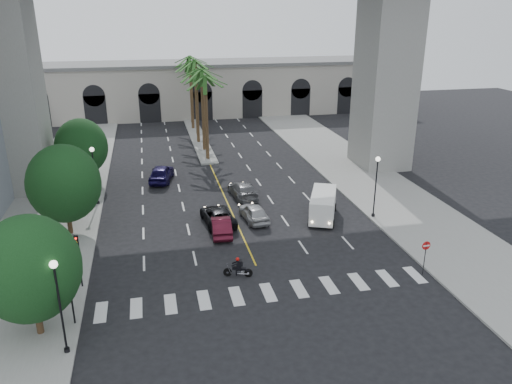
# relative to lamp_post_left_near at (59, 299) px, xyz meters

# --- Properties ---
(ground) EXTENTS (140.00, 140.00, 0.00)m
(ground) POSITION_rel_lamp_post_left_near_xyz_m (11.40, 5.00, -3.22)
(ground) COLOR black
(ground) RESTS_ON ground
(sidewalk_left) EXTENTS (8.00, 100.00, 0.15)m
(sidewalk_left) POSITION_rel_lamp_post_left_near_xyz_m (-3.60, 20.00, -3.15)
(sidewalk_left) COLOR gray
(sidewalk_left) RESTS_ON ground
(sidewalk_right) EXTENTS (8.00, 100.00, 0.15)m
(sidewalk_right) POSITION_rel_lamp_post_left_near_xyz_m (26.40, 20.00, -3.15)
(sidewalk_right) COLOR gray
(sidewalk_right) RESTS_ON ground
(median) EXTENTS (2.00, 24.00, 0.20)m
(median) POSITION_rel_lamp_post_left_near_xyz_m (11.40, 43.00, -3.12)
(median) COLOR gray
(median) RESTS_ON ground
(pier_building) EXTENTS (71.00, 10.50, 8.50)m
(pier_building) POSITION_rel_lamp_post_left_near_xyz_m (11.40, 60.00, 1.04)
(pier_building) COLOR #B3ACA1
(pier_building) RESTS_ON ground
(palm_a) EXTENTS (3.20, 3.20, 10.30)m
(palm_a) POSITION_rel_lamp_post_left_near_xyz_m (11.40, 33.00, 5.88)
(palm_a) COLOR #47331E
(palm_a) RESTS_ON ground
(palm_b) EXTENTS (3.20, 3.20, 10.60)m
(palm_b) POSITION_rel_lamp_post_left_near_xyz_m (11.50, 37.00, 6.15)
(palm_b) COLOR #47331E
(palm_b) RESTS_ON ground
(palm_c) EXTENTS (3.20, 3.20, 10.10)m
(palm_c) POSITION_rel_lamp_post_left_near_xyz_m (11.20, 41.00, 5.69)
(palm_c) COLOR #47331E
(palm_c) RESTS_ON ground
(palm_d) EXTENTS (3.20, 3.20, 10.90)m
(palm_d) POSITION_rel_lamp_post_left_near_xyz_m (11.55, 45.00, 6.43)
(palm_d) COLOR #47331E
(palm_d) RESTS_ON ground
(palm_e) EXTENTS (3.20, 3.20, 10.40)m
(palm_e) POSITION_rel_lamp_post_left_near_xyz_m (11.30, 49.00, 5.97)
(palm_e) COLOR #47331E
(palm_e) RESTS_ON ground
(palm_f) EXTENTS (3.20, 3.20, 10.70)m
(palm_f) POSITION_rel_lamp_post_left_near_xyz_m (11.60, 53.00, 6.24)
(palm_f) COLOR #47331E
(palm_f) RESTS_ON ground
(street_tree_near) EXTENTS (5.20, 5.20, 6.89)m
(street_tree_near) POSITION_rel_lamp_post_left_near_xyz_m (-1.60, 2.00, 0.80)
(street_tree_near) COLOR #382616
(street_tree_near) RESTS_ON ground
(street_tree_mid) EXTENTS (5.44, 5.44, 7.21)m
(street_tree_mid) POSITION_rel_lamp_post_left_near_xyz_m (-1.60, 15.00, 0.99)
(street_tree_mid) COLOR #382616
(street_tree_mid) RESTS_ON ground
(street_tree_far) EXTENTS (5.04, 5.04, 6.68)m
(street_tree_far) POSITION_rel_lamp_post_left_near_xyz_m (-1.60, 27.00, 0.68)
(street_tree_far) COLOR #382616
(street_tree_far) RESTS_ON ground
(lamp_post_left_near) EXTENTS (0.40, 0.40, 5.35)m
(lamp_post_left_near) POSITION_rel_lamp_post_left_near_xyz_m (0.00, 0.00, 0.00)
(lamp_post_left_near) COLOR black
(lamp_post_left_near) RESTS_ON ground
(lamp_post_left_far) EXTENTS (0.40, 0.40, 5.35)m
(lamp_post_left_far) POSITION_rel_lamp_post_left_near_xyz_m (0.00, 21.00, 0.00)
(lamp_post_left_far) COLOR black
(lamp_post_left_far) RESTS_ON ground
(lamp_post_right) EXTENTS (0.40, 0.40, 5.35)m
(lamp_post_right) POSITION_rel_lamp_post_left_near_xyz_m (22.80, 13.00, 0.00)
(lamp_post_right) COLOR black
(lamp_post_right) RESTS_ON ground
(traffic_signal_near) EXTENTS (0.25, 0.18, 3.65)m
(traffic_signal_near) POSITION_rel_lamp_post_left_near_xyz_m (0.10, 2.50, -0.71)
(traffic_signal_near) COLOR black
(traffic_signal_near) RESTS_ON ground
(traffic_signal_far) EXTENTS (0.25, 0.18, 3.65)m
(traffic_signal_far) POSITION_rel_lamp_post_left_near_xyz_m (0.10, 6.50, -0.71)
(traffic_signal_far) COLOR black
(traffic_signal_far) RESTS_ON ground
(motorcycle_rider) EXTENTS (1.89, 0.71, 1.40)m
(motorcycle_rider) POSITION_rel_lamp_post_left_near_xyz_m (9.98, 5.82, -2.59)
(motorcycle_rider) COLOR black
(motorcycle_rider) RESTS_ON ground
(car_a) EXTENTS (2.15, 4.33, 1.42)m
(car_a) POSITION_rel_lamp_post_left_near_xyz_m (12.90, 14.64, -2.51)
(car_a) COLOR #9C9DA0
(car_a) RESTS_ON ground
(car_b) EXTENTS (1.75, 4.32, 1.40)m
(car_b) POSITION_rel_lamp_post_left_near_xyz_m (9.84, 12.67, -2.52)
(car_b) COLOR #4A0E1D
(car_b) RESTS_ON ground
(car_c) EXTENTS (2.72, 5.06, 1.35)m
(car_c) POSITION_rel_lamp_post_left_near_xyz_m (9.90, 14.69, -2.55)
(car_c) COLOR black
(car_c) RESTS_ON ground
(car_d) EXTENTS (2.42, 5.10, 1.44)m
(car_d) POSITION_rel_lamp_post_left_near_xyz_m (13.06, 20.15, -2.50)
(car_d) COLOR slate
(car_d) RESTS_ON ground
(car_e) EXTENTS (3.02, 5.28, 1.69)m
(car_e) POSITION_rel_lamp_post_left_near_xyz_m (5.85, 26.49, -2.37)
(car_e) COLOR #120D3D
(car_e) RESTS_ON ground
(cargo_van) EXTENTS (3.80, 5.51, 2.20)m
(cargo_van) POSITION_rel_lamp_post_left_near_xyz_m (18.60, 13.81, -1.99)
(cargo_van) COLOR white
(cargo_van) RESTS_ON ground
(pedestrian_a) EXTENTS (0.70, 0.57, 1.65)m
(pedestrian_a) POSITION_rel_lamp_post_left_near_xyz_m (-4.63, 7.33, -2.25)
(pedestrian_a) COLOR black
(pedestrian_a) RESTS_ON sidewalk_left
(pedestrian_b) EXTENTS (1.08, 1.04, 1.75)m
(pedestrian_b) POSITION_rel_lamp_post_left_near_xyz_m (-4.52, 8.61, -2.19)
(pedestrian_b) COLOR black
(pedestrian_b) RESTS_ON sidewalk_left
(do_not_enter_sign) EXTENTS (0.60, 0.06, 2.43)m
(do_not_enter_sign) POSITION_rel_lamp_post_left_near_xyz_m (21.90, 3.42, -1.45)
(do_not_enter_sign) COLOR black
(do_not_enter_sign) RESTS_ON ground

